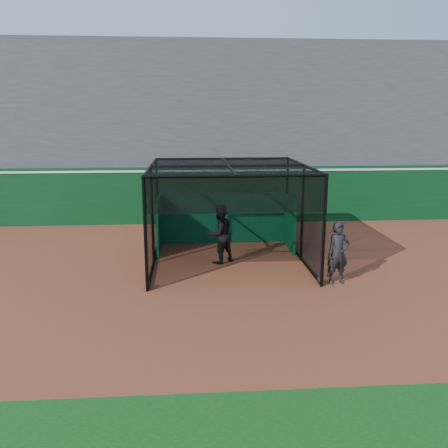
{
  "coord_description": "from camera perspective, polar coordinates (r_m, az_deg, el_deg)",
  "views": [
    {
      "loc": [
        -0.81,
        -12.35,
        4.71
      ],
      "look_at": [
        0.25,
        2.0,
        1.4
      ],
      "focal_mm": 38.0,
      "sensor_mm": 36.0,
      "label": 1
    }
  ],
  "objects": [
    {
      "name": "outfield_wall",
      "position": [
        21.14,
        -1.98,
        3.63
      ],
      "size": [
        50.0,
        0.5,
        2.5
      ],
      "color": "#0A3918",
      "rests_on": "ground"
    },
    {
      "name": "batting_cage",
      "position": [
        15.29,
        0.51,
        1.11
      ],
      "size": [
        4.95,
        5.14,
        3.15
      ],
      "color": "black",
      "rests_on": "ground"
    },
    {
      "name": "on_deck_player",
      "position": [
        13.84,
        13.56,
        -3.44
      ],
      "size": [
        0.71,
        0.53,
        1.79
      ],
      "color": "black",
      "rests_on": "ground"
    },
    {
      "name": "batter",
      "position": [
        15.32,
        -0.52,
        -1.21
      ],
      "size": [
        1.18,
        1.13,
        1.92
      ],
      "primitive_type": "imported",
      "rotation": [
        0.0,
        0.0,
        3.74
      ],
      "color": "black",
      "rests_on": "ground"
    },
    {
      "name": "ground",
      "position": [
        13.24,
        -0.45,
        -7.88
      ],
      "size": [
        120.0,
        120.0,
        0.0
      ],
      "primitive_type": "plane",
      "color": "brown",
      "rests_on": "ground"
    },
    {
      "name": "grandstand",
      "position": [
        24.64,
        -2.4,
        12.4
      ],
      "size": [
        50.0,
        7.85,
        8.95
      ],
      "color": "#4C4C4F",
      "rests_on": "ground"
    }
  ]
}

